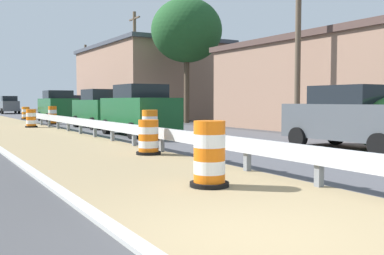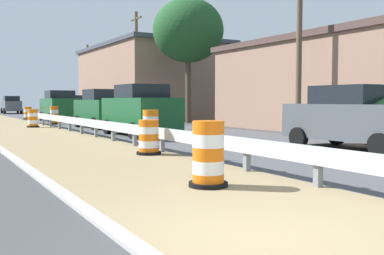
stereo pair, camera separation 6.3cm
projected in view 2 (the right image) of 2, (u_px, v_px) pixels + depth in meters
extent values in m
plane|color=#3D3D3F|center=(263.00, 239.00, 4.79)|extent=(160.00, 160.00, 0.00)
cube|color=#8E7A56|center=(318.00, 228.00, 5.21)|extent=(4.05, 120.00, 0.01)
cube|color=silver|center=(276.00, 150.00, 8.49)|extent=(0.08, 48.45, 0.32)
cube|color=slate|center=(318.00, 167.00, 7.67)|extent=(0.12, 0.12, 0.70)
cube|color=slate|center=(247.00, 155.00, 9.41)|extent=(0.12, 0.12, 0.70)
cube|color=slate|center=(198.00, 146.00, 11.16)|extent=(0.12, 0.12, 0.70)
cube|color=slate|center=(162.00, 140.00, 12.90)|extent=(0.12, 0.12, 0.70)
cube|color=slate|center=(135.00, 135.00, 14.64)|extent=(0.12, 0.12, 0.70)
cube|color=slate|center=(113.00, 131.00, 16.39)|extent=(0.12, 0.12, 0.70)
cube|color=slate|center=(96.00, 128.00, 18.13)|extent=(0.12, 0.12, 0.70)
cube|color=slate|center=(82.00, 126.00, 19.88)|extent=(0.12, 0.12, 0.70)
cube|color=slate|center=(70.00, 124.00, 21.62)|extent=(0.12, 0.12, 0.70)
cube|color=slate|center=(59.00, 122.00, 23.36)|extent=(0.12, 0.12, 0.70)
cube|color=slate|center=(51.00, 121.00, 25.11)|extent=(0.12, 0.12, 0.70)
cube|color=slate|center=(43.00, 119.00, 26.85)|extent=(0.12, 0.12, 0.70)
cube|color=slate|center=(36.00, 118.00, 28.59)|extent=(0.12, 0.12, 0.70)
cylinder|color=orange|center=(208.00, 180.00, 7.73)|extent=(0.55, 0.55, 0.23)
cylinder|color=white|center=(208.00, 167.00, 7.71)|extent=(0.55, 0.55, 0.23)
cylinder|color=orange|center=(208.00, 154.00, 7.70)|extent=(0.55, 0.55, 0.23)
cylinder|color=white|center=(208.00, 141.00, 7.68)|extent=(0.55, 0.55, 0.23)
cylinder|color=orange|center=(208.00, 127.00, 7.67)|extent=(0.55, 0.55, 0.23)
cylinder|color=black|center=(208.00, 184.00, 7.73)|extent=(0.68, 0.68, 0.08)
cylinder|color=orange|center=(149.00, 151.00, 12.32)|extent=(0.55, 0.55, 0.19)
cylinder|color=white|center=(149.00, 144.00, 12.31)|extent=(0.55, 0.55, 0.19)
cylinder|color=orange|center=(149.00, 137.00, 12.30)|extent=(0.55, 0.55, 0.19)
cylinder|color=white|center=(149.00, 130.00, 12.29)|extent=(0.55, 0.55, 0.19)
cylinder|color=orange|center=(149.00, 123.00, 12.28)|extent=(0.55, 0.55, 0.19)
cylinder|color=black|center=(149.00, 153.00, 12.33)|extent=(0.68, 0.68, 0.08)
cylinder|color=orange|center=(151.00, 138.00, 16.26)|extent=(0.57, 0.57, 0.23)
cylinder|color=white|center=(151.00, 132.00, 16.24)|extent=(0.57, 0.57, 0.23)
cylinder|color=orange|center=(151.00, 126.00, 16.23)|extent=(0.57, 0.57, 0.23)
cylinder|color=white|center=(151.00, 119.00, 16.21)|extent=(0.57, 0.57, 0.23)
cylinder|color=orange|center=(151.00, 113.00, 16.20)|extent=(0.57, 0.57, 0.23)
cylinder|color=black|center=(151.00, 140.00, 16.26)|extent=(0.71, 0.71, 0.08)
cylinder|color=orange|center=(33.00, 126.00, 24.66)|extent=(0.53, 0.53, 0.20)
cylinder|color=white|center=(33.00, 122.00, 24.64)|extent=(0.53, 0.53, 0.20)
cylinder|color=orange|center=(33.00, 118.00, 24.63)|extent=(0.53, 0.53, 0.20)
cylinder|color=white|center=(33.00, 115.00, 24.62)|extent=(0.53, 0.53, 0.20)
cylinder|color=orange|center=(33.00, 111.00, 24.61)|extent=(0.53, 0.53, 0.20)
cylinder|color=black|center=(33.00, 127.00, 24.66)|extent=(0.66, 0.66, 0.08)
cylinder|color=orange|center=(54.00, 123.00, 27.71)|extent=(0.50, 0.50, 0.23)
cylinder|color=white|center=(54.00, 119.00, 27.70)|extent=(0.50, 0.50, 0.23)
cylinder|color=orange|center=(54.00, 115.00, 27.68)|extent=(0.50, 0.50, 0.23)
cylinder|color=white|center=(54.00, 112.00, 27.67)|extent=(0.50, 0.50, 0.23)
cylinder|color=orange|center=(54.00, 108.00, 27.66)|extent=(0.50, 0.50, 0.23)
cylinder|color=black|center=(54.00, 124.00, 27.71)|extent=(0.63, 0.63, 0.08)
cylinder|color=orange|center=(28.00, 118.00, 35.05)|extent=(0.58, 0.58, 0.20)
cylinder|color=white|center=(28.00, 116.00, 35.04)|extent=(0.58, 0.58, 0.20)
cylinder|color=orange|center=(28.00, 113.00, 35.02)|extent=(0.58, 0.58, 0.20)
cylinder|color=white|center=(28.00, 111.00, 35.01)|extent=(0.58, 0.58, 0.20)
cylinder|color=orange|center=(28.00, 108.00, 35.00)|extent=(0.58, 0.58, 0.20)
cylinder|color=black|center=(28.00, 119.00, 35.05)|extent=(0.72, 0.72, 0.08)
cube|color=#4C5156|center=(11.00, 106.00, 50.45)|extent=(1.89, 4.79, 1.09)
cube|color=black|center=(11.00, 99.00, 50.23)|extent=(1.63, 2.23, 0.56)
cylinder|color=black|center=(2.00, 111.00, 51.45)|extent=(0.24, 0.65, 0.64)
cylinder|color=black|center=(18.00, 110.00, 52.26)|extent=(0.24, 0.65, 0.64)
cylinder|color=black|center=(5.00, 111.00, 48.70)|extent=(0.24, 0.65, 0.64)
cylinder|color=black|center=(21.00, 111.00, 49.51)|extent=(0.24, 0.65, 0.64)
cube|color=#4C5156|center=(356.00, 122.00, 13.35)|extent=(1.95, 4.46, 1.06)
cube|color=black|center=(352.00, 95.00, 13.45)|extent=(1.69, 2.08, 0.56)
cylinder|color=black|center=(380.00, 145.00, 11.68)|extent=(0.24, 0.65, 0.64)
cylinder|color=black|center=(337.00, 135.00, 15.08)|extent=(0.24, 0.65, 0.64)
cylinder|color=black|center=(298.00, 137.00, 14.13)|extent=(0.24, 0.65, 0.64)
cube|color=#195128|center=(59.00, 108.00, 31.87)|extent=(1.98, 4.50, 1.30)
cube|color=black|center=(60.00, 95.00, 31.66)|extent=(1.75, 2.08, 0.56)
cylinder|color=black|center=(42.00, 116.00, 32.74)|extent=(0.23, 0.64, 0.64)
cylinder|color=black|center=(68.00, 116.00, 33.66)|extent=(0.23, 0.64, 0.64)
cylinder|color=black|center=(50.00, 118.00, 30.17)|extent=(0.23, 0.64, 0.64)
cylinder|color=black|center=(78.00, 117.00, 31.09)|extent=(0.23, 0.64, 0.64)
cube|color=navy|center=(75.00, 108.00, 39.25)|extent=(1.88, 4.65, 1.05)
cube|color=black|center=(74.00, 98.00, 39.37)|extent=(1.69, 2.14, 0.56)
cylinder|color=black|center=(91.00, 114.00, 38.43)|extent=(0.22, 0.64, 0.64)
cylinder|color=black|center=(69.00, 114.00, 37.49)|extent=(0.22, 0.64, 0.64)
cylinder|color=black|center=(81.00, 113.00, 41.08)|extent=(0.22, 0.64, 0.64)
cylinder|color=black|center=(60.00, 113.00, 40.15)|extent=(0.22, 0.64, 0.64)
cube|color=#195128|center=(140.00, 113.00, 18.97)|extent=(1.89, 4.41, 1.27)
cube|color=black|center=(142.00, 91.00, 18.77)|extent=(1.69, 2.03, 0.56)
cylinder|color=black|center=(107.00, 127.00, 19.79)|extent=(0.22, 0.64, 0.64)
cylinder|color=black|center=(146.00, 126.00, 20.73)|extent=(0.22, 0.64, 0.64)
cylinder|color=black|center=(133.00, 131.00, 17.29)|extent=(0.22, 0.64, 0.64)
cylinder|color=black|center=(175.00, 129.00, 18.24)|extent=(0.22, 0.64, 0.64)
cube|color=black|center=(60.00, 106.00, 46.03)|extent=(1.82, 4.16, 1.10)
cube|color=black|center=(60.00, 98.00, 46.12)|extent=(1.62, 1.92, 0.56)
cylinder|color=black|center=(72.00, 112.00, 45.31)|extent=(0.23, 0.64, 0.64)
cylinder|color=black|center=(54.00, 112.00, 44.44)|extent=(0.23, 0.64, 0.64)
cylinder|color=black|center=(66.00, 111.00, 47.68)|extent=(0.23, 0.64, 0.64)
cylinder|color=black|center=(49.00, 112.00, 46.81)|extent=(0.23, 0.64, 0.64)
cube|color=#195128|center=(102.00, 111.00, 24.13)|extent=(1.95, 4.19, 1.20)
cube|color=black|center=(103.00, 95.00, 23.94)|extent=(1.70, 1.95, 0.56)
cylinder|color=black|center=(78.00, 121.00, 24.85)|extent=(0.24, 0.65, 0.64)
cylinder|color=black|center=(109.00, 121.00, 25.81)|extent=(0.24, 0.65, 0.64)
cylinder|color=black|center=(94.00, 124.00, 22.53)|extent=(0.24, 0.65, 0.64)
cylinder|color=black|center=(128.00, 123.00, 23.49)|extent=(0.24, 0.65, 0.64)
cube|color=#93705B|center=(356.00, 87.00, 21.70)|extent=(6.96, 14.43, 4.28)
cube|color=#4C3833|center=(357.00, 39.00, 21.56)|extent=(7.24, 15.01, 0.30)
cube|color=#93705B|center=(150.00, 84.00, 39.24)|extent=(8.68, 13.89, 5.90)
cube|color=#3D424C|center=(150.00, 48.00, 39.05)|extent=(9.03, 14.44, 0.30)
cylinder|color=brown|center=(299.00, 44.00, 18.56)|extent=(0.24, 0.24, 7.69)
cylinder|color=brown|center=(136.00, 66.00, 32.90)|extent=(0.24, 0.24, 7.97)
cube|color=brown|center=(136.00, 19.00, 32.68)|extent=(0.12, 1.80, 0.10)
cylinder|color=brown|center=(88.00, 80.00, 46.22)|extent=(0.24, 0.24, 7.21)
cube|color=brown|center=(87.00, 50.00, 46.03)|extent=(0.12, 1.80, 0.10)
cylinder|color=#4C3D2D|center=(188.00, 91.00, 29.49)|extent=(0.36, 0.36, 4.21)
ellipsoid|color=#1E4C23|center=(188.00, 30.00, 29.25)|extent=(4.66, 4.66, 4.19)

